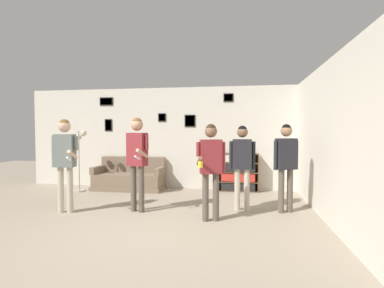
# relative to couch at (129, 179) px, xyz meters

# --- Properties ---
(ground_plane) EXTENTS (20.00, 20.00, 0.00)m
(ground_plane) POSITION_rel_couch_xyz_m (1.23, -3.59, -0.28)
(ground_plane) COLOR gray
(wall_back) EXTENTS (8.53, 0.08, 2.70)m
(wall_back) POSITION_rel_couch_xyz_m (1.23, 0.42, 1.07)
(wall_back) COLOR silver
(wall_back) RESTS_ON ground_plane
(wall_right) EXTENTS (0.06, 6.38, 2.70)m
(wall_right) POSITION_rel_couch_xyz_m (4.33, -1.60, 1.07)
(wall_right) COLOR silver
(wall_right) RESTS_ON ground_plane
(couch) EXTENTS (1.83, 0.80, 0.84)m
(couch) POSITION_rel_couch_xyz_m (0.00, 0.00, 0.00)
(couch) COLOR #7A6651
(couch) RESTS_ON ground_plane
(bookshelf) EXTENTS (1.03, 0.30, 0.97)m
(bookshelf) POSITION_rel_couch_xyz_m (2.83, 0.20, 0.20)
(bookshelf) COLOR brown
(bookshelf) RESTS_ON ground_plane
(floor_lamp) EXTENTS (0.36, 0.39, 1.55)m
(floor_lamp) POSITION_rel_couch_xyz_m (-1.16, -0.47, 0.81)
(floor_lamp) COLOR #ADA89E
(floor_lamp) RESTS_ON ground_plane
(person_player_foreground_left) EXTENTS (0.52, 0.45, 1.75)m
(person_player_foreground_left) POSITION_rel_couch_xyz_m (-0.34, -2.37, 0.81)
(person_player_foreground_left) COLOR #B7AD99
(person_player_foreground_left) RESTS_ON ground_plane
(person_player_foreground_center) EXTENTS (0.48, 0.56, 1.79)m
(person_player_foreground_center) POSITION_rel_couch_xyz_m (0.97, -2.09, 0.83)
(person_player_foreground_center) COLOR brown
(person_player_foreground_center) RESTS_ON ground_plane
(person_watcher_holding_cup) EXTENTS (0.48, 0.50, 1.65)m
(person_watcher_holding_cup) POSITION_rel_couch_xyz_m (2.40, -2.45, 0.73)
(person_watcher_holding_cup) COLOR brown
(person_watcher_holding_cup) RESTS_ON ground_plane
(person_spectator_near_bookshelf) EXTENTS (0.50, 0.21, 1.64)m
(person_spectator_near_bookshelf) POSITION_rel_couch_xyz_m (2.93, -1.65, 0.72)
(person_spectator_near_bookshelf) COLOR #B7AD99
(person_spectator_near_bookshelf) RESTS_ON ground_plane
(person_spectator_far_right) EXTENTS (0.47, 0.32, 1.66)m
(person_spectator_far_right) POSITION_rel_couch_xyz_m (3.73, -1.68, 0.74)
(person_spectator_far_right) COLOR brown
(person_spectator_far_right) RESTS_ON ground_plane
(drinking_cup) EXTENTS (0.09, 0.09, 0.09)m
(drinking_cup) POSITION_rel_couch_xyz_m (3.05, 0.20, 0.74)
(drinking_cup) COLOR blue
(drinking_cup) RESTS_ON bookshelf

